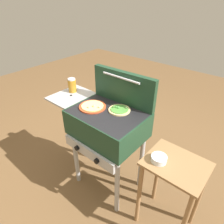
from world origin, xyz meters
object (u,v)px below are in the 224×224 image
Objects in this scene: grill at (106,125)px; prep_table at (172,182)px; pizza_veggie at (119,110)px; sauce_jar at (72,85)px; topping_bowl_near at (159,159)px; pizza_cheese at (93,106)px.

grill is 1.31× the size of prep_table.
sauce_jar is at bearing -178.27° from pizza_veggie.
prep_table is 6.36× the size of topping_bowl_near.
prep_table is (0.60, -0.08, -0.38)m from pizza_veggie.
sauce_jar is 0.19× the size of prep_table.
sauce_jar reaches higher than prep_table.
topping_bowl_near is at bearing -6.84° from sauce_jar.
sauce_jar is at bearing 176.82° from prep_table.
prep_table is (0.81, 0.03, -0.38)m from pizza_cheese.
pizza_cheese is 0.90m from prep_table.
sauce_jar is (-0.38, 0.09, 0.06)m from pizza_cheese.
prep_table is at bearing -3.18° from sauce_jar.
grill is at bearing 9.19° from pizza_cheese.
grill is 0.19m from pizza_veggie.
pizza_cheese is at bearing -170.81° from grill.
topping_bowl_near is (1.08, -0.13, -0.22)m from sauce_jar.
pizza_cheese is 2.08× the size of topping_bowl_near.
pizza_cheese reaches higher than prep_table.
pizza_veggie is 0.26× the size of prep_table.
pizza_veggie is 0.79× the size of pizza_cheese.
topping_bowl_near is (-0.11, -0.06, 0.23)m from prep_table.
topping_bowl_near is (0.70, -0.04, -0.16)m from pizza_cheese.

